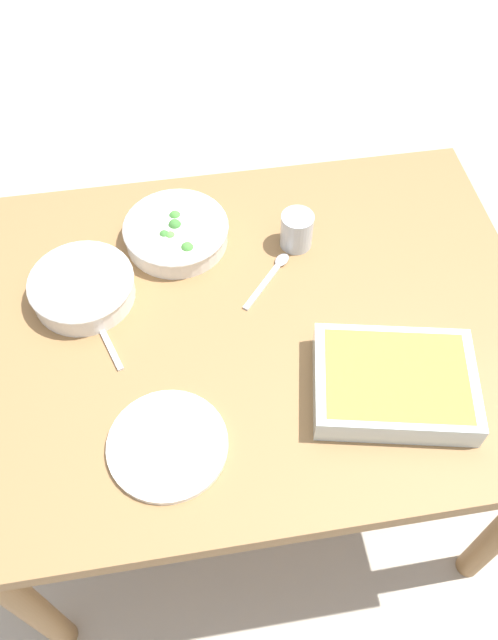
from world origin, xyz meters
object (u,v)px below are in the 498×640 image
at_px(side_plate, 168,445).
at_px(baking_dish, 394,382).
at_px(drink_cup, 297,232).
at_px(spoon_by_stew, 101,327).
at_px(stew_bowl, 82,287).
at_px(spoon_by_broccoli, 192,248).
at_px(broccoli_bowl, 176,232).
at_px(spoon_spare, 272,273).

bearing_deg(side_plate, baking_dish, 6.02).
xyz_separation_m(drink_cup, spoon_by_stew, (-0.44, -0.17, -0.03)).
xyz_separation_m(stew_bowl, spoon_by_broccoli, (0.24, 0.10, -0.03)).
relative_size(side_plate, spoon_by_stew, 1.28).
bearing_deg(broccoli_bowl, spoon_by_broccoli, -43.65).
height_order(broccoli_bowl, drink_cup, drink_cup).
relative_size(broccoli_bowl, spoon_spare, 1.62).
bearing_deg(drink_cup, side_plate, -126.24).
height_order(baking_dish, side_plate, baking_dish).
bearing_deg(stew_bowl, spoon_by_stew, -71.40).
distance_m(baking_dish, drink_cup, 0.42).
xyz_separation_m(side_plate, spoon_by_broccoli, (0.10, 0.47, -0.00)).
bearing_deg(spoon_by_broccoli, broccoli_bowl, 136.35).
xyz_separation_m(broccoli_bowl, baking_dish, (0.37, -0.45, 0.00)).
bearing_deg(spoon_by_stew, spoon_spare, 12.97).
relative_size(drink_cup, spoon_by_stew, 0.49).
distance_m(side_plate, spoon_by_broccoli, 0.48).
distance_m(broccoli_bowl, baking_dish, 0.58).
bearing_deg(drink_cup, broccoli_bowl, 169.28).
relative_size(stew_bowl, spoon_spare, 1.51).
bearing_deg(spoon_by_broccoli, drink_cup, -4.96).
height_order(baking_dish, spoon_by_stew, baking_dish).
relative_size(baking_dish, spoon_spare, 2.33).
relative_size(stew_bowl, baking_dish, 0.65).
xyz_separation_m(stew_bowl, broccoli_bowl, (0.21, 0.13, -0.00)).
height_order(broccoli_bowl, spoon_by_stew, broccoli_bowl).
bearing_deg(spoon_by_stew, broccoli_bowl, 50.51).
bearing_deg(spoon_by_stew, side_plate, -68.21).
xyz_separation_m(broccoli_bowl, spoon_by_broccoli, (0.03, -0.03, -0.02)).
xyz_separation_m(drink_cup, spoon_by_broccoli, (-0.23, 0.02, -0.03)).
xyz_separation_m(spoon_by_stew, spoon_spare, (0.37, 0.09, 0.00)).
bearing_deg(broccoli_bowl, drink_cup, -10.72).
height_order(spoon_by_stew, spoon_spare, same).
xyz_separation_m(broccoli_bowl, side_plate, (-0.07, -0.50, -0.02)).
xyz_separation_m(baking_dish, side_plate, (-0.43, -0.05, -0.03)).
relative_size(drink_cup, spoon_by_broccoli, 0.61).
relative_size(baking_dish, side_plate, 1.54).
distance_m(stew_bowl, spoon_by_broccoli, 0.26).
relative_size(side_plate, spoon_by_broccoli, 1.58).
bearing_deg(spoon_spare, stew_bowl, 179.49).
xyz_separation_m(baking_dish, spoon_spare, (-0.17, 0.32, -0.03)).
bearing_deg(side_plate, spoon_spare, 54.74).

